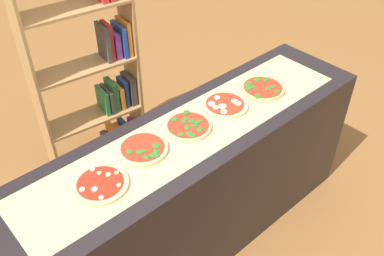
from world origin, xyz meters
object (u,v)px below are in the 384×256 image
object	(u,v)px
pizza_mozzarella_3	(225,105)
pizza_spinach_4	(262,88)
pizza_mushroom_0	(100,184)
pizza_spinach_2	(188,126)
pizza_spinach_1	(143,149)
bookshelf	(99,73)

from	to	relation	value
pizza_mozzarella_3	pizza_spinach_4	bearing A→B (deg)	-6.47
pizza_spinach_4	pizza_mushroom_0	bearing A→B (deg)	-178.98
pizza_spinach_4	pizza_spinach_2	bearing A→B (deg)	177.56
pizza_spinach_2	pizza_mushroom_0	bearing A→B (deg)	-175.53
pizza_spinach_2	pizza_spinach_4	distance (m)	0.57
pizza_spinach_1	bookshelf	world-z (taller)	bookshelf
pizza_spinach_1	bookshelf	distance (m)	1.06
bookshelf	pizza_spinach_1	bearing A→B (deg)	-109.47
pizza_mozzarella_3	pizza_spinach_4	world-z (taller)	same
pizza_mushroom_0	pizza_spinach_1	distance (m)	0.29
pizza_mushroom_0	pizza_mozzarella_3	bearing A→B (deg)	3.52
pizza_spinach_1	pizza_mozzarella_3	size ratio (longest dim) A/B	0.95
pizza_spinach_4	pizza_mozzarella_3	bearing A→B (deg)	173.53
pizza_mozzarella_3	pizza_spinach_4	size ratio (longest dim) A/B	1.01
pizza_spinach_2	pizza_spinach_4	xyz separation A→B (m)	(0.57, -0.02, -0.00)
pizza_spinach_4	bookshelf	world-z (taller)	bookshelf
pizza_mushroom_0	pizza_mozzarella_3	size ratio (longest dim) A/B	0.98
pizza_mushroom_0	pizza_mozzarella_3	xyz separation A→B (m)	(0.85, 0.05, 0.00)
pizza_mozzarella_3	pizza_spinach_1	bearing A→B (deg)	179.21
pizza_spinach_1	pizza_mozzarella_3	xyz separation A→B (m)	(0.57, -0.01, -0.00)
pizza_mushroom_0	bookshelf	size ratio (longest dim) A/B	0.15
pizza_mozzarella_3	pizza_spinach_4	xyz separation A→B (m)	(0.28, -0.03, 0.00)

